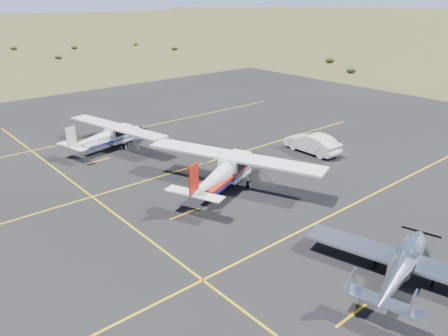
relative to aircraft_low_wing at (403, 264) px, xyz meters
name	(u,v)px	position (x,y,z in m)	size (l,w,h in m)	color
ground	(326,250)	(-0.34, 3.64, -0.94)	(1600.00, 1600.00, 0.00)	#383D1C
apron	(230,202)	(-0.34, 10.64, -0.94)	(72.00, 72.00, 0.02)	black
aircraft_low_wing	(403,264)	(0.00, 0.00, 0.00)	(6.65, 9.10, 1.97)	silver
aircraft_cessna	(225,171)	(0.44, 12.07, 0.40)	(8.56, 11.68, 3.03)	white
aircraft_plain	(107,136)	(-1.55, 24.05, 0.21)	(6.48, 10.25, 2.59)	white
sedan	(312,143)	(10.23, 13.03, -0.18)	(1.59, 4.57, 1.51)	white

